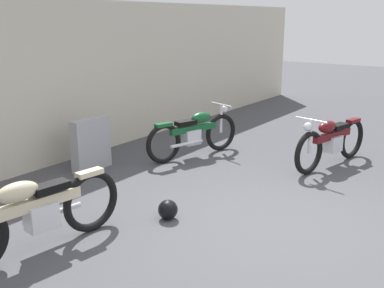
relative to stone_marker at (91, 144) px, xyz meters
name	(u,v)px	position (x,y,z in m)	size (l,w,h in m)	color
ground_plane	(282,229)	(-0.23, -3.49, -0.43)	(40.00, 40.00, 0.00)	#47474C
building_wall	(41,85)	(-0.23, 0.85, 0.93)	(18.00, 0.30, 2.71)	beige
stone_marker	(91,144)	(0.00, 0.00, 0.00)	(0.69, 0.20, 0.85)	#9E9EA3
helmet	(168,210)	(-0.78, -2.21, -0.30)	(0.25, 0.25, 0.25)	black
motorcycle_maroon	(331,141)	(2.45, -3.11, 0.01)	(1.98, 0.68, 0.90)	black
motorcycle_green	(194,133)	(1.58, -0.94, 0.00)	(1.92, 0.78, 0.89)	black
motorcycle_cream	(35,213)	(-2.23, -1.61, 0.03)	(2.09, 0.58, 0.94)	black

